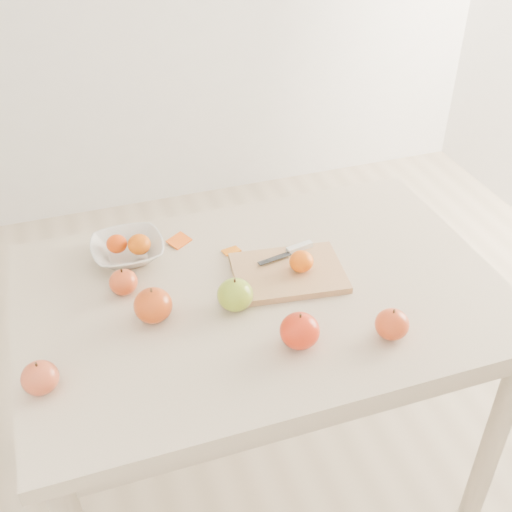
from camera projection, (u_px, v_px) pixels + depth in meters
name	position (u px, v px, depth m)	size (l,w,h in m)	color
ground	(261.00, 472.00, 2.04)	(3.50, 3.50, 0.00)	#C6B293
table	(262.00, 319.00, 1.66)	(1.20, 0.80, 0.75)	beige
cutting_board	(288.00, 273.00, 1.64)	(0.28, 0.20, 0.02)	tan
board_tangerine	(301.00, 261.00, 1.62)	(0.06, 0.06, 0.05)	orange
fruit_bowl	(128.00, 250.00, 1.69)	(0.19, 0.19, 0.05)	silver
bowl_tangerine_near	(117.00, 244.00, 1.68)	(0.05, 0.05, 0.05)	#D93C07
bowl_tangerine_far	(139.00, 244.00, 1.68)	(0.06, 0.06, 0.05)	#CA6107
orange_peel_a	(179.00, 242.00, 1.76)	(0.06, 0.04, 0.00)	#E45610
orange_peel_b	(231.00, 252.00, 1.73)	(0.04, 0.04, 0.00)	orange
paring_knife	(295.00, 249.00, 1.69)	(0.17, 0.06, 0.01)	white
apple_green	(235.00, 295.00, 1.52)	(0.09, 0.09, 0.08)	#608612
apple_red_b	(153.00, 305.00, 1.49)	(0.09, 0.09, 0.08)	#8A0A01
apple_red_e	(392.00, 324.00, 1.44)	(0.08, 0.08, 0.07)	#A7131E
apple_red_c	(300.00, 331.00, 1.42)	(0.09, 0.09, 0.08)	#A50E09
apple_red_a	(123.00, 282.00, 1.57)	(0.07, 0.07, 0.06)	#9E1313
apple_red_d	(40.00, 378.00, 1.31)	(0.08, 0.08, 0.07)	maroon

